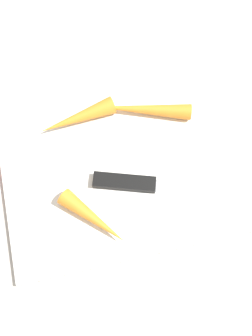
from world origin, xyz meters
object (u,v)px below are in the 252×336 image
Objects in this scene: cutting_board at (126,169)px; knife at (134,183)px; carrot_longest at (141,109)px; carrot_shortest at (93,218)px; carrot_medium at (77,118)px.

knife is (0.01, -0.03, 0.01)m from cutting_board.
carrot_longest is 1.39× the size of carrot_shortest.
carrot_longest is at bearing 62.86° from cutting_board.
carrot_longest is 1.29× the size of carrot_medium.
knife is 1.68× the size of carrot_medium.
carrot_medium is (-0.06, 0.09, 0.02)m from cutting_board.
carrot_medium is (-0.06, 0.12, 0.01)m from knife.
carrot_medium is at bearing 135.50° from knife.
cutting_board is 2.40× the size of carrot_longest.
carrot_longest is at bearing 166.15° from carrot_medium.
carrot_medium reaches higher than carrot_shortest.
carrot_longest is (0.04, 0.08, 0.02)m from cutting_board.
carrot_shortest reaches higher than knife.
cutting_board is at bearing 111.67° from carrot_medium.
carrot_longest is at bearing 104.39° from carrot_shortest.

